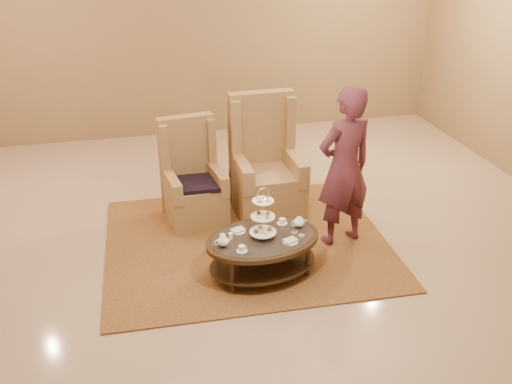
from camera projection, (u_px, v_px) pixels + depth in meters
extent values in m
plane|color=tan|center=(249.00, 259.00, 6.01)|extent=(8.00, 8.00, 0.00)
cube|color=silver|center=(249.00, 259.00, 6.01)|extent=(8.00, 8.00, 0.02)
cube|color=#90764F|center=(192.00, 24.00, 8.73)|extent=(8.00, 0.04, 3.50)
cube|color=olive|center=(247.00, 242.00, 6.30)|extent=(3.12, 2.62, 0.02)
cylinder|color=black|center=(232.00, 277.00, 5.38)|extent=(0.05, 0.05, 0.38)
cylinder|color=black|center=(308.00, 260.00, 5.64)|extent=(0.05, 0.05, 0.38)
cylinder|color=black|center=(218.00, 255.00, 5.72)|extent=(0.05, 0.05, 0.38)
cylinder|color=black|center=(290.00, 240.00, 5.99)|extent=(0.05, 0.05, 0.38)
cylinder|color=silver|center=(263.00, 216.00, 5.47)|extent=(0.01, 0.01, 0.47)
torus|color=silver|center=(263.00, 194.00, 5.37)|extent=(0.12, 0.03, 0.12)
cylinder|color=white|center=(263.00, 232.00, 5.55)|extent=(0.30, 0.30, 0.01)
cylinder|color=white|center=(263.00, 217.00, 5.48)|extent=(0.27, 0.27, 0.01)
cylinder|color=white|center=(263.00, 201.00, 5.40)|extent=(0.24, 0.24, 0.01)
cylinder|color=#B75D65|center=(270.00, 229.00, 5.57)|extent=(0.04, 0.04, 0.03)
cylinder|color=tan|center=(260.00, 227.00, 5.60)|extent=(0.04, 0.04, 0.03)
cylinder|color=brown|center=(256.00, 231.00, 5.52)|extent=(0.04, 0.04, 0.03)
cylinder|color=silver|center=(266.00, 234.00, 5.48)|extent=(0.04, 0.04, 0.03)
ellipsoid|color=tan|center=(268.00, 213.00, 5.51)|extent=(0.05, 0.05, 0.03)
ellipsoid|color=brown|center=(259.00, 212.00, 5.51)|extent=(0.05, 0.05, 0.03)
ellipsoid|color=silver|center=(258.00, 217.00, 5.43)|extent=(0.05, 0.05, 0.03)
ellipsoid|color=#B75D65|center=(267.00, 217.00, 5.42)|extent=(0.05, 0.05, 0.03)
cube|color=brown|center=(266.00, 197.00, 5.44)|extent=(0.05, 0.03, 0.02)
cube|color=silver|center=(258.00, 198.00, 5.42)|extent=(0.05, 0.03, 0.02)
cube|color=#B75D65|center=(260.00, 202.00, 5.35)|extent=(0.05, 0.03, 0.02)
cube|color=tan|center=(268.00, 201.00, 5.37)|extent=(0.05, 0.03, 0.02)
ellipsoid|color=white|center=(223.00, 241.00, 5.40)|extent=(0.13, 0.13, 0.09)
cylinder|color=white|center=(223.00, 237.00, 5.38)|extent=(0.06, 0.06, 0.01)
sphere|color=white|center=(223.00, 236.00, 5.37)|extent=(0.02, 0.02, 0.02)
cone|color=white|center=(230.00, 240.00, 5.42)|extent=(0.07, 0.03, 0.05)
torus|color=white|center=(217.00, 243.00, 5.38)|extent=(0.07, 0.02, 0.06)
ellipsoid|color=white|center=(299.00, 222.00, 5.73)|extent=(0.13, 0.13, 0.09)
cylinder|color=white|center=(299.00, 218.00, 5.71)|extent=(0.06, 0.06, 0.01)
sphere|color=white|center=(299.00, 217.00, 5.71)|extent=(0.02, 0.02, 0.02)
cone|color=white|center=(305.00, 221.00, 5.75)|extent=(0.07, 0.03, 0.05)
torus|color=white|center=(294.00, 223.00, 5.71)|extent=(0.07, 0.02, 0.06)
cylinder|color=white|center=(242.00, 251.00, 5.34)|extent=(0.12, 0.12, 0.01)
cylinder|color=white|center=(242.00, 248.00, 5.33)|extent=(0.07, 0.07, 0.05)
torus|color=white|center=(245.00, 247.00, 5.34)|extent=(0.03, 0.01, 0.03)
cylinder|color=white|center=(282.00, 223.00, 5.81)|extent=(0.12, 0.12, 0.01)
cylinder|color=white|center=(282.00, 221.00, 5.80)|extent=(0.07, 0.07, 0.05)
torus|color=white|center=(285.00, 220.00, 5.81)|extent=(0.03, 0.01, 0.03)
cylinder|color=white|center=(238.00, 231.00, 5.67)|extent=(0.17, 0.17, 0.01)
cube|color=beige|center=(238.00, 230.00, 5.66)|extent=(0.16, 0.14, 0.02)
cylinder|color=white|center=(290.00, 242.00, 5.49)|extent=(0.17, 0.17, 0.01)
cube|color=beige|center=(290.00, 240.00, 5.48)|extent=(0.16, 0.14, 0.02)
cylinder|color=white|center=(230.00, 236.00, 5.54)|extent=(0.05, 0.05, 0.06)
cylinder|color=white|center=(302.00, 236.00, 5.58)|extent=(0.06, 0.06, 0.01)
cylinder|color=#B75D65|center=(302.00, 235.00, 5.58)|extent=(0.04, 0.04, 0.01)
cylinder|color=white|center=(295.00, 232.00, 5.64)|extent=(0.06, 0.06, 0.01)
cylinder|color=brown|center=(295.00, 231.00, 5.64)|extent=(0.04, 0.04, 0.01)
cylinder|color=white|center=(222.00, 235.00, 5.59)|extent=(0.06, 0.06, 0.01)
cylinder|color=silver|center=(222.00, 234.00, 5.59)|extent=(0.04, 0.04, 0.01)
cube|color=#A17A4C|center=(195.00, 205.00, 6.69)|extent=(0.73, 0.73, 0.39)
cube|color=#A17A4C|center=(195.00, 188.00, 6.55)|extent=(0.62, 0.62, 0.09)
cube|color=#A17A4C|center=(187.00, 165.00, 6.74)|extent=(0.66, 0.22, 1.21)
cube|color=#A17A4C|center=(163.00, 147.00, 6.50)|extent=(0.12, 0.22, 0.56)
cube|color=#A17A4C|center=(210.00, 141.00, 6.68)|extent=(0.12, 0.22, 0.56)
cube|color=#A17A4C|center=(172.00, 186.00, 6.43)|extent=(0.19, 0.59, 0.24)
cube|color=#A17A4C|center=(218.00, 179.00, 6.60)|extent=(0.19, 0.59, 0.24)
cube|color=black|center=(196.00, 184.00, 6.50)|extent=(0.51, 0.47, 0.06)
cube|color=#A17A4C|center=(267.00, 196.00, 6.82)|extent=(0.79, 0.79, 0.46)
cube|color=#A17A4C|center=(269.00, 177.00, 6.64)|extent=(0.67, 0.67, 0.11)
cube|color=#A17A4C|center=(261.00, 149.00, 6.88)|extent=(0.77, 0.17, 1.43)
cube|color=#A17A4C|center=(234.00, 127.00, 6.62)|extent=(0.12, 0.24, 0.66)
cube|color=#A17A4C|center=(288.00, 122.00, 6.77)|extent=(0.12, 0.24, 0.66)
cube|color=#A17A4C|center=(242.00, 172.00, 6.53)|extent=(0.15, 0.70, 0.29)
cube|color=#A17A4C|center=(295.00, 167.00, 6.68)|extent=(0.15, 0.70, 0.29)
imported|color=#532331|center=(344.00, 168.00, 5.95)|extent=(0.73, 0.57, 1.77)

